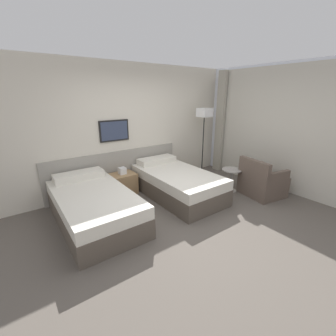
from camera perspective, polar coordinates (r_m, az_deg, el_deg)
ground_plane at (r=3.97m, az=5.14°, el=-13.08°), size 16.00×16.00×0.00m
wall_headboard at (r=5.10m, az=-9.67°, el=9.34°), size 10.00×0.10×2.70m
wall_window at (r=5.46m, az=28.09°, el=8.53°), size 0.21×4.46×2.70m
bed_near_door at (r=4.01m, az=-18.26°, el=-9.18°), size 1.11×2.02×0.66m
bed_near_window at (r=4.76m, az=2.18°, el=-3.81°), size 1.11×2.02×0.66m
nightstand at (r=4.95m, az=-11.31°, el=-3.83°), size 0.52×0.42×0.59m
floor_lamp at (r=5.73m, az=9.20°, el=12.57°), size 0.30×0.30×1.74m
side_table at (r=5.13m, az=15.80°, el=-1.95°), size 0.42×0.42×0.50m
armchair at (r=5.16m, az=22.70°, el=-3.42°), size 0.83×0.87×0.81m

